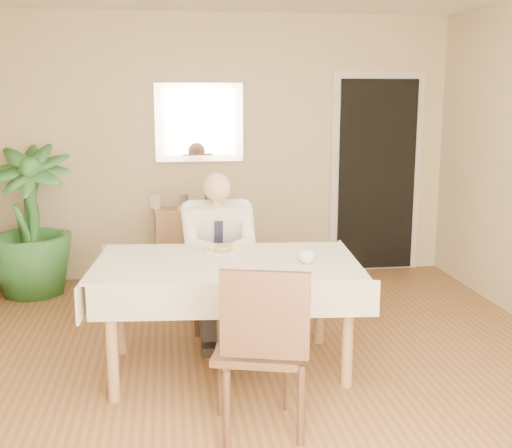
{
  "coord_description": "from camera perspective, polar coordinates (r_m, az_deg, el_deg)",
  "views": [
    {
      "loc": [
        -0.59,
        -3.88,
        1.8
      ],
      "look_at": [
        0.0,
        0.35,
        0.95
      ],
      "focal_mm": 45.0,
      "sensor_mm": 36.0,
      "label": 1
    }
  ],
  "objects": [
    {
      "name": "chair_near",
      "position": [
        3.41,
        0.47,
        -10.44
      ],
      "size": [
        0.56,
        0.56,
        0.96
      ],
      "rotation": [
        0.0,
        0.0,
        -0.27
      ],
      "color": "#3E291C",
      "rests_on": "ground"
    },
    {
      "name": "chair_far",
      "position": [
        5.1,
        -3.54,
        -3.79
      ],
      "size": [
        0.45,
        0.45,
        0.86
      ],
      "rotation": [
        0.0,
        0.0,
        -0.12
      ],
      "color": "#3E291C",
      "rests_on": "ground"
    },
    {
      "name": "mirror",
      "position": [
        6.37,
        -5.08,
        8.97
      ],
      "size": [
        0.86,
        0.04,
        0.76
      ],
      "color": "silver",
      "rests_on": "room"
    },
    {
      "name": "doorway",
      "position": [
        6.75,
        10.64,
        4.26
      ],
      "size": [
        0.96,
        0.07,
        2.1
      ],
      "color": "beige",
      "rests_on": "ground"
    },
    {
      "name": "photo_frame_left",
      "position": [
        6.36,
        -8.96,
        2.0
      ],
      "size": [
        0.1,
        0.02,
        0.14
      ],
      "primitive_type": "cube",
      "color": "silver",
      "rests_on": "sideboard"
    },
    {
      "name": "fork",
      "position": [
        4.34,
        -3.53,
        -2.4
      ],
      "size": [
        0.01,
        0.13,
        0.01
      ],
      "primitive_type": "cylinder",
      "rotation": [
        1.57,
        0.0,
        0.0
      ],
      "color": "silver",
      "rests_on": "dining_table"
    },
    {
      "name": "room",
      "position": [
        3.96,
        0.7,
        3.98
      ],
      "size": [
        5.0,
        5.02,
        2.6
      ],
      "color": "brown",
      "rests_on": "ground"
    },
    {
      "name": "photo_frame_center",
      "position": [
        6.34,
        -6.51,
        2.03
      ],
      "size": [
        0.1,
        0.02,
        0.14
      ],
      "primitive_type": "cube",
      "color": "silver",
      "rests_on": "sideboard"
    },
    {
      "name": "knife",
      "position": [
        4.35,
        -2.47,
        -2.37
      ],
      "size": [
        0.01,
        0.13,
        0.01
      ],
      "primitive_type": "cylinder",
      "rotation": [
        1.57,
        0.0,
        0.0
      ],
      "color": "silver",
      "rests_on": "dining_table"
    },
    {
      "name": "coffee_mug",
      "position": [
        4.12,
        4.56,
        -2.88
      ],
      "size": [
        0.13,
        0.13,
        0.09
      ],
      "primitive_type": "imported",
      "rotation": [
        0.0,
        0.0,
        0.2
      ],
      "color": "white",
      "rests_on": "dining_table"
    },
    {
      "name": "photo_frame_right",
      "position": [
        6.33,
        -4.12,
        2.07
      ],
      "size": [
        0.1,
        0.02,
        0.14
      ],
      "primitive_type": "cube",
      "color": "silver",
      "rests_on": "sideboard"
    },
    {
      "name": "dining_table",
      "position": [
        4.21,
        -2.64,
        -4.38
      ],
      "size": [
        1.8,
        1.16,
        0.75
      ],
      "rotation": [
        0.0,
        0.0,
        -0.09
      ],
      "color": "#9F744C",
      "rests_on": "ground"
    },
    {
      "name": "plate",
      "position": [
        4.4,
        -3.07,
        -2.42
      ],
      "size": [
        0.26,
        0.26,
        0.02
      ],
      "primitive_type": "cylinder",
      "color": "white",
      "rests_on": "dining_table"
    },
    {
      "name": "window",
      "position": [
        1.57,
        14.37,
        -2.08
      ],
      "size": [
        1.34,
        0.04,
        1.44
      ],
      "color": "beige",
      "rests_on": "room"
    },
    {
      "name": "sideboard",
      "position": [
        6.38,
        -4.82,
        -1.82
      ],
      "size": [
        0.92,
        0.35,
        0.72
      ],
      "primitive_type": "cube",
      "rotation": [
        0.0,
        0.0,
        0.05
      ],
      "color": "#9F744C",
      "rests_on": "ground"
    },
    {
      "name": "potted_palm",
      "position": [
        6.19,
        -19.47,
        0.23
      ],
      "size": [
        0.84,
        0.84,
        1.37
      ],
      "primitive_type": "imported",
      "rotation": [
        0.0,
        0.0,
        -0.1
      ],
      "color": "#285F29",
      "rests_on": "ground"
    },
    {
      "name": "food",
      "position": [
        4.4,
        -3.07,
        -2.14
      ],
      "size": [
        0.14,
        0.14,
        0.06
      ],
      "primitive_type": "ellipsoid",
      "color": "olive",
      "rests_on": "dining_table"
    },
    {
      "name": "seated_man",
      "position": [
        4.77,
        -3.3,
        -2.2
      ],
      "size": [
        0.48,
        0.72,
        1.24
      ],
      "color": "white",
      "rests_on": "ground"
    }
  ]
}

